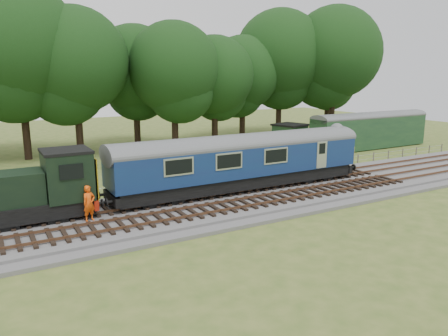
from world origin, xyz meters
TOP-DOWN VIEW (x-y plane):
  - ground at (0.00, 0.00)m, footprint 120.00×120.00m
  - ballast at (0.00, 0.00)m, footprint 70.00×7.00m
  - track_north at (0.00, 1.40)m, footprint 67.20×2.40m
  - track_south at (0.00, -1.60)m, footprint 67.20×2.40m
  - fence at (0.00, 4.50)m, footprint 64.00×0.12m
  - tree_line at (0.00, 22.00)m, footprint 70.00×8.00m
  - dmu_railcar at (5.74, 1.40)m, footprint 18.05×2.86m
  - shunter_loco at (-8.19, 1.40)m, footprint 8.91×2.60m
  - worker at (-4.72, -0.06)m, footprint 0.83×0.70m
  - parked_coach at (27.97, 10.46)m, footprint 15.23×2.80m
  - shed at (20.91, 15.55)m, footprint 3.89×3.89m
  - caravan at (28.70, 11.48)m, footprint 5.00×3.68m

SIDE VIEW (x-z plane):
  - ground at x=0.00m, z-range 0.00..0.00m
  - fence at x=0.00m, z-range -0.50..0.50m
  - tree_line at x=0.00m, z-range -9.00..9.00m
  - ballast at x=0.00m, z-range 0.00..0.35m
  - track_north at x=0.00m, z-range 0.31..0.52m
  - track_south at x=0.00m, z-range 0.31..0.52m
  - caravan at x=28.70m, z-range 0.00..2.21m
  - shed at x=20.91m, z-range 0.02..2.60m
  - worker at x=-4.72m, z-range 0.35..2.30m
  - shunter_loco at x=-8.19m, z-range 0.29..3.66m
  - parked_coach at x=27.97m, z-range 0.24..4.13m
  - dmu_railcar at x=5.74m, z-range 0.67..4.54m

